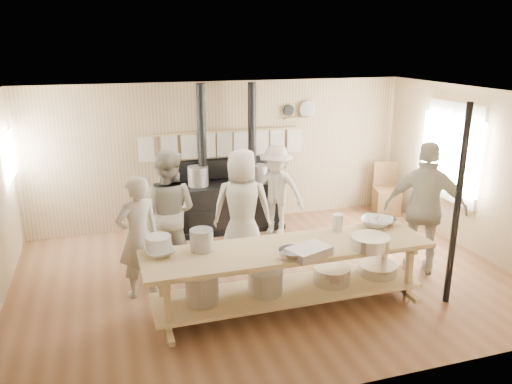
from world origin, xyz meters
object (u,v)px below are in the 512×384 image
cook_center (242,208)px  chair (386,199)px  cook_right (425,209)px  roasting_pan (309,252)px  stove (229,200)px  cook_by_window (276,190)px  cook_far_left (138,237)px  prep_table (288,271)px  cook_left (168,212)px

cook_center → chair: cook_center is taller
cook_center → cook_right: 2.65m
roasting_pan → cook_right: bearing=19.6°
stove → cook_by_window: size_ratio=1.65×
stove → roasting_pan: stove is taller
cook_by_window → cook_right: bearing=-16.2°
cook_far_left → roasting_pan: bearing=124.0°
prep_table → chair: 4.28m
prep_table → cook_center: cook_center is taller
cook_far_left → cook_by_window: bearing=-169.1°
prep_table → cook_far_left: size_ratio=2.18×
chair → roasting_pan: size_ratio=2.02×
prep_table → cook_right: size_ratio=1.85×
cook_far_left → chair: cook_far_left is taller
chair → roasting_pan: (-3.03, -3.20, 0.61)m
cook_by_window → stove: bearing=-176.8°
prep_table → cook_center: size_ratio=2.01×
prep_table → cook_center: bearing=97.0°
roasting_pan → cook_far_left: bearing=145.7°
prep_table → cook_right: 2.34m
cook_right → cook_center: bearing=10.2°
cook_center → cook_by_window: (0.91, 1.07, -0.11)m
cook_far_left → chair: size_ratio=1.64×
cook_right → cook_by_window: cook_right is taller
chair → prep_table: bearing=-123.0°
cook_far_left → cook_left: cook_left is taller
cook_left → chair: size_ratio=1.82×
chair → cook_left: bearing=-148.9°
cook_left → chair: (4.43, 1.30, -0.62)m
cook_left → roasting_pan: bearing=154.2°
cook_left → roasting_pan: (1.39, -1.90, -0.01)m
cook_center → cook_right: (2.44, -1.03, 0.08)m
cook_far_left → cook_left: 0.79m
cook_far_left → chair: bearing=179.7°
stove → cook_by_window: bearing=-34.4°
cook_right → chair: bearing=-77.3°
cook_center → cook_right: cook_right is taller
stove → prep_table: stove is taller
cook_left → roasting_pan: size_ratio=3.67×
stove → roasting_pan: (0.13, -3.35, 0.38)m
prep_table → roasting_pan: bearing=-68.2°
roasting_pan → prep_table: bearing=111.8°
cook_left → cook_center: size_ratio=1.02×
cook_by_window → roasting_pan: 2.91m
prep_table → cook_right: (2.26, 0.43, 0.45)m
cook_left → cook_right: 3.70m
stove → cook_right: stove is taller
cook_center → prep_table: bearing=113.8°
stove → cook_left: 1.96m
cook_left → stove: bearing=-103.3°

